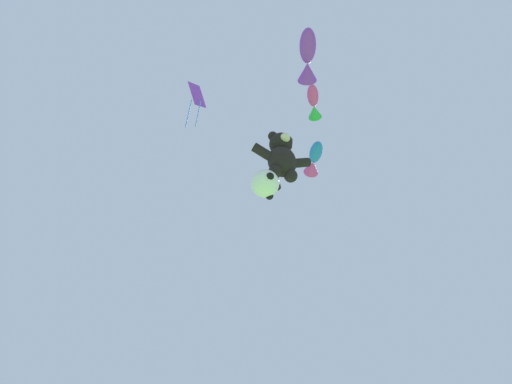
# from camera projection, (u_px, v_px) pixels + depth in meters

# --- Properties ---
(teddy_bear_kite) EXTENTS (2.36, 1.04, 2.39)m
(teddy_bear_kite) POSITION_uv_depth(u_px,v_px,m) (282.00, 156.00, 12.68)
(teddy_bear_kite) COLOR black
(soccer_ball_kite) EXTENTS (1.06, 1.05, 0.97)m
(soccer_ball_kite) POSITION_uv_depth(u_px,v_px,m) (265.00, 184.00, 11.46)
(soccer_ball_kite) COLOR white
(fish_kite_cobalt) EXTENTS (1.12, 1.94, 0.69)m
(fish_kite_cobalt) POSITION_uv_depth(u_px,v_px,m) (314.00, 160.00, 15.51)
(fish_kite_cobalt) COLOR blue
(fish_kite_magenta) EXTENTS (1.21, 1.52, 0.53)m
(fish_kite_magenta) POSITION_uv_depth(u_px,v_px,m) (314.00, 104.00, 13.39)
(fish_kite_magenta) COLOR #E53F9E
(fish_kite_violet) EXTENTS (1.29, 1.83, 0.65)m
(fish_kite_violet) POSITION_uv_depth(u_px,v_px,m) (308.00, 59.00, 11.09)
(fish_kite_violet) COLOR purple
(diamond_kite) EXTENTS (0.99, 0.96, 2.86)m
(diamond_kite) POSITION_uv_depth(u_px,v_px,m) (197.00, 97.00, 13.76)
(diamond_kite) COLOR purple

